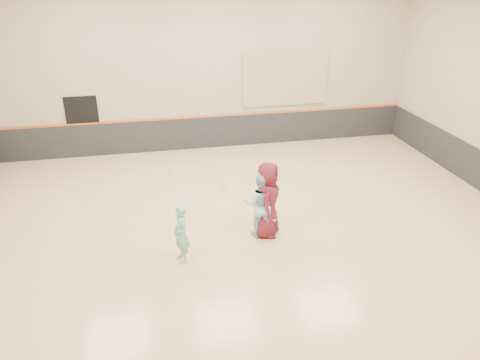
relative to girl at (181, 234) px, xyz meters
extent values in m
cube|color=tan|center=(1.78, 1.27, -0.82)|extent=(15.00, 12.00, 0.20)
cube|color=tan|center=(1.78, 7.28, 2.28)|extent=(15.00, 0.02, 6.00)
cube|color=tan|center=(1.78, -4.74, 2.28)|extent=(15.00, 0.02, 6.00)
cube|color=#232326|center=(1.78, 7.24, -0.12)|extent=(14.90, 0.04, 1.20)
cube|color=#D85914|center=(1.78, 7.23, 0.50)|extent=(14.90, 0.03, 0.06)
cube|color=tan|center=(4.58, 7.22, 1.78)|extent=(3.20, 0.08, 2.00)
cube|color=black|center=(-2.72, 7.25, 0.38)|extent=(1.10, 0.05, 2.20)
imported|color=#6CBCB3|center=(0.00, 0.00, 0.00)|extent=(0.48, 0.60, 1.44)
imported|color=#97C6EA|center=(2.05, 0.76, 0.15)|extent=(1.00, 0.87, 1.73)
imported|color=#5A151F|center=(2.23, 0.75, 0.26)|extent=(0.92, 1.12, 1.97)
sphere|color=#E2ED37|center=(2.10, 1.57, -0.69)|extent=(0.07, 0.07, 0.07)
sphere|color=#D0EB36|center=(2.33, 0.68, 0.46)|extent=(0.07, 0.07, 0.07)
sphere|color=#B9D030|center=(0.06, 4.93, -0.69)|extent=(0.07, 0.07, 0.07)
camera|label=1|loc=(-0.56, -9.22, 5.56)|focal=35.00mm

